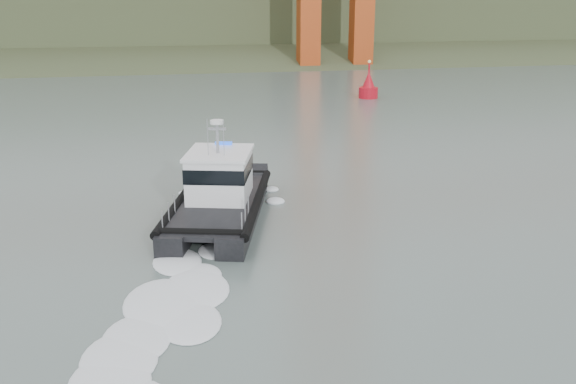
% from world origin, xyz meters
% --- Properties ---
extents(ground, '(400.00, 400.00, 0.00)m').
position_xyz_m(ground, '(0.00, 0.00, 0.00)').
color(ground, '#4A5855').
rests_on(ground, ground).
extents(headlands, '(500.00, 105.36, 27.12)m').
position_xyz_m(headlands, '(0.00, 125.50, 7.05)').
color(headlands, '#2F4024').
rests_on(headlands, ground).
extents(patrol_boat, '(6.45, 11.28, 5.17)m').
position_xyz_m(patrol_boat, '(-0.86, 12.14, 1.29)').
color(patrol_boat, black).
rests_on(patrol_boat, ground).
extents(nav_buoy, '(2.03, 2.03, 4.23)m').
position_xyz_m(nav_buoy, '(18.15, 46.79, 1.11)').
color(nav_buoy, '#B60C1A').
rests_on(nav_buoy, ground).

